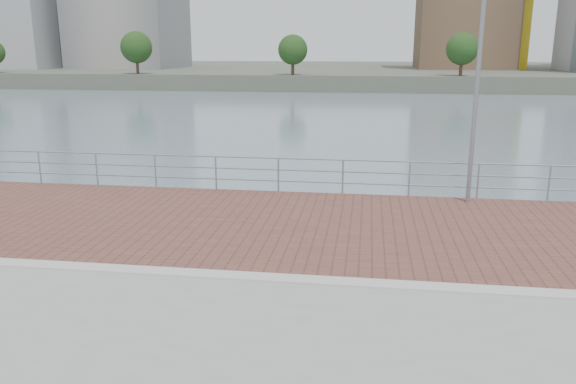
# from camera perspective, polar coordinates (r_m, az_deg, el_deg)

# --- Properties ---
(water) EXTENTS (400.00, 400.00, 0.00)m
(water) POSITION_cam_1_polar(r_m,az_deg,el_deg) (12.26, -1.39, -17.51)
(water) COLOR slate
(water) RESTS_ON ground
(brick_lane) EXTENTS (40.00, 6.80, 0.02)m
(brick_lane) POSITION_cam_1_polar(r_m,az_deg,el_deg) (14.67, 0.89, -3.34)
(brick_lane) COLOR brown
(brick_lane) RESTS_ON seawall
(curb) EXTENTS (40.00, 0.40, 0.06)m
(curb) POSITION_cam_1_polar(r_m,az_deg,el_deg) (11.32, -1.45, -8.75)
(curb) COLOR #B7B5AD
(curb) RESTS_ON seawall
(far_shore) EXTENTS (320.00, 95.00, 2.50)m
(far_shore) POSITION_cam_1_polar(r_m,az_deg,el_deg) (132.88, 7.55, 12.02)
(far_shore) COLOR #4C5142
(far_shore) RESTS_ON ground
(guardrail) EXTENTS (39.06, 0.06, 1.13)m
(guardrail) POSITION_cam_1_polar(r_m,az_deg,el_deg) (17.76, 2.29, 2.07)
(guardrail) COLOR #8C9EA8
(guardrail) RESTS_ON brick_lane
(street_lamp) EXTENTS (0.48, 1.40, 6.62)m
(street_lamp) POSITION_cam_1_polar(r_m,az_deg,el_deg) (16.56, 19.30, 14.41)
(street_lamp) COLOR gray
(street_lamp) RESTS_ON brick_lane
(shoreline_trees) EXTENTS (169.57, 5.18, 6.91)m
(shoreline_trees) POSITION_cam_1_polar(r_m,az_deg,el_deg) (90.41, 23.97, 13.19)
(shoreline_trees) COLOR #473323
(shoreline_trees) RESTS_ON far_shore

